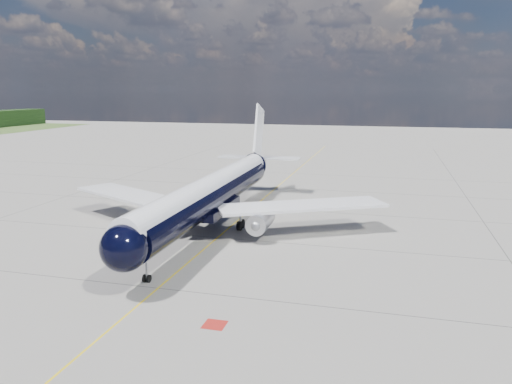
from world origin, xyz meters
TOP-DOWN VIEW (x-y plane):
  - ground at (0.00, 30.00)m, footprint 320.00×320.00m
  - taxiway_centerline at (0.00, 25.00)m, footprint 0.16×160.00m
  - red_marking at (6.80, -10.00)m, footprint 1.60×1.60m
  - main_airliner at (-1.68, 13.82)m, footprint 40.31×48.96m

SIDE VIEW (x-z plane):
  - ground at x=0.00m, z-range 0.00..0.00m
  - taxiway_centerline at x=0.00m, z-range 0.00..0.01m
  - red_marking at x=6.80m, z-range 0.00..0.01m
  - main_airliner at x=-1.68m, z-range -2.69..11.48m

